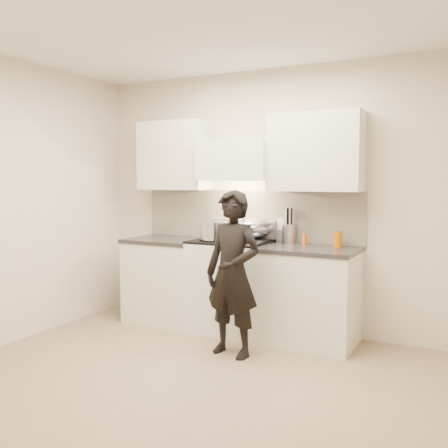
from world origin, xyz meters
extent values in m
plane|color=#877158|center=(0.00, 0.00, 0.00)|extent=(4.00, 4.00, 0.00)
cube|color=beige|center=(0.00, 1.75, 1.35)|extent=(4.00, 0.04, 2.70)
cube|color=silver|center=(0.00, 0.00, 2.69)|extent=(4.00, 3.50, 0.02)
cube|color=beige|center=(-0.25, 1.74, 1.19)|extent=(2.50, 0.02, 0.53)
cube|color=#A7A6B4|center=(-0.30, 1.70, 1.03)|extent=(0.76, 0.08, 0.20)
cube|color=silver|center=(-0.30, 1.55, 1.75)|extent=(0.76, 0.40, 0.40)
cylinder|color=#B1B3C8|center=(-0.30, 1.37, 1.57)|extent=(0.66, 0.02, 0.02)
cube|color=beige|center=(0.53, 1.58, 1.83)|extent=(0.90, 0.33, 0.75)
cube|color=beige|center=(-1.08, 1.58, 1.83)|extent=(0.80, 0.33, 0.75)
cube|color=beige|center=(0.13, 1.73, 1.10)|extent=(0.08, 0.01, 0.12)
cube|color=silver|center=(-0.30, 1.43, 0.46)|extent=(0.76, 0.65, 0.92)
cube|color=black|center=(-0.30, 1.43, 0.93)|extent=(0.76, 0.65, 0.02)
cube|color=white|center=(-0.14, 1.54, 0.95)|extent=(0.36, 0.34, 0.01)
cylinder|color=#B1B3C8|center=(-0.30, 1.13, 0.78)|extent=(0.62, 0.02, 0.02)
cylinder|color=black|center=(-0.48, 1.28, 0.95)|extent=(0.18, 0.18, 0.01)
cylinder|color=black|center=(-0.12, 1.28, 0.95)|extent=(0.18, 0.18, 0.01)
cylinder|color=black|center=(-0.48, 1.57, 0.95)|extent=(0.18, 0.18, 0.01)
cylinder|color=black|center=(-0.12, 1.57, 0.95)|extent=(0.18, 0.18, 0.01)
cube|color=beige|center=(0.53, 1.43, 0.44)|extent=(0.90, 0.65, 0.88)
cube|color=black|center=(0.53, 1.43, 0.90)|extent=(0.92, 0.67, 0.04)
cube|color=beige|center=(-1.08, 1.43, 0.44)|extent=(0.80, 0.65, 0.88)
cube|color=black|center=(-1.08, 1.43, 0.90)|extent=(0.82, 0.67, 0.04)
ellipsoid|color=#B1B3C8|center=(-0.10, 1.56, 1.07)|extent=(0.40, 0.40, 0.22)
torus|color=#B1B3C8|center=(-0.10, 1.56, 1.12)|extent=(0.42, 0.42, 0.02)
ellipsoid|color=beige|center=(-0.10, 1.56, 1.06)|extent=(0.23, 0.23, 0.10)
cylinder|color=silver|center=(-0.16, 1.40, 1.19)|extent=(0.04, 0.29, 0.21)
cylinder|color=#B1B3C8|center=(-0.42, 1.29, 1.05)|extent=(0.29, 0.29, 0.18)
cube|color=#B1B3C8|center=(-0.58, 1.28, 1.12)|extent=(0.06, 0.03, 0.01)
cube|color=#B1B3C8|center=(-0.25, 1.30, 1.12)|extent=(0.06, 0.03, 0.01)
cylinder|color=#A7A6B4|center=(0.24, 1.66, 1.01)|extent=(0.13, 0.13, 0.19)
cylinder|color=black|center=(0.27, 1.65, 1.11)|extent=(0.02, 0.02, 0.34)
cylinder|color=silver|center=(0.27, 1.68, 1.11)|extent=(0.02, 0.02, 0.34)
cylinder|color=#A7A6B4|center=(0.25, 1.69, 1.11)|extent=(0.02, 0.02, 0.34)
cylinder|color=black|center=(0.23, 1.69, 1.11)|extent=(0.02, 0.02, 0.34)
cylinder|color=#A7A6B4|center=(0.21, 1.67, 1.11)|extent=(0.02, 0.02, 0.34)
cylinder|color=silver|center=(0.21, 1.65, 1.11)|extent=(0.02, 0.02, 0.34)
cylinder|color=black|center=(0.23, 1.63, 1.11)|extent=(0.02, 0.02, 0.34)
cylinder|color=#A7A6B4|center=(0.26, 1.64, 1.11)|extent=(0.02, 0.02, 0.34)
cylinder|color=#D35309|center=(0.43, 1.61, 0.96)|extent=(0.04, 0.04, 0.08)
cylinder|color=red|center=(0.43, 1.61, 1.01)|extent=(0.05, 0.05, 0.03)
cylinder|color=#A85604|center=(0.77, 1.58, 1.00)|extent=(0.09, 0.09, 0.15)
imported|color=black|center=(0.04, 0.78, 0.74)|extent=(0.58, 0.43, 1.47)
camera|label=1|loc=(1.97, -3.11, 1.56)|focal=40.00mm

